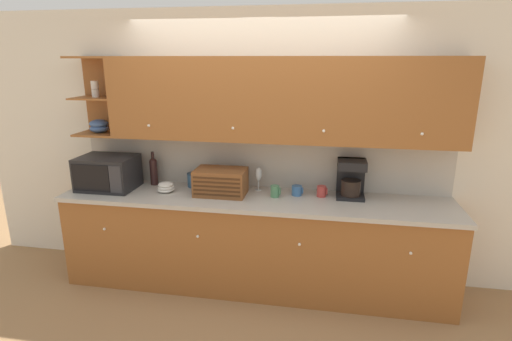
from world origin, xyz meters
TOP-DOWN VIEW (x-y plane):
  - ground_plane at (0.00, 0.00)m, footprint 24.00×24.00m
  - wall_back at (0.00, 0.03)m, footprint 6.00×0.06m
  - counter_unit at (-0.00, -0.32)m, footprint 3.62×0.67m
  - backsplash_panel at (0.00, -0.01)m, footprint 3.60×0.01m
  - upper_cabinets at (0.17, -0.17)m, footprint 3.60×0.35m
  - microwave at (-1.45, -0.32)m, footprint 0.53×0.41m
  - wine_bottle at (-1.06, -0.13)m, footprint 0.08×0.08m
  - bowl_stack_on_counter at (-0.86, -0.32)m, footprint 0.17×0.17m
  - storage_canister at (-0.65, -0.12)m, footprint 0.13×0.13m
  - bread_box at (-0.32, -0.30)m, footprint 0.47×0.31m
  - wine_glass at (0.01, -0.12)m, footprint 0.07×0.07m
  - mug_blue_second at (0.19, -0.29)m, footprint 0.09×0.08m
  - mug at (0.39, -0.21)m, footprint 0.11×0.09m
  - mug_patterned_third at (0.61, -0.20)m, footprint 0.10×0.09m
  - coffee_maker at (0.87, -0.16)m, footprint 0.25×0.24m

SIDE VIEW (x-z plane):
  - ground_plane at x=0.00m, z-range 0.00..0.00m
  - counter_unit at x=0.00m, z-range 0.00..0.91m
  - bowl_stack_on_counter at x=-0.86m, z-range 0.91..1.00m
  - mug at x=0.39m, z-range 0.91..1.00m
  - mug_patterned_third at x=0.61m, z-range 0.91..1.01m
  - mug_blue_second at x=0.19m, z-range 0.91..1.02m
  - storage_canister at x=-0.65m, z-range 0.91..1.05m
  - bread_box at x=-0.32m, z-range 0.91..1.15m
  - wine_bottle at x=-1.06m, z-range 0.89..1.23m
  - wine_glass at x=0.01m, z-range 0.95..1.18m
  - microwave at x=-1.45m, z-range 0.91..1.23m
  - coffee_maker at x=0.87m, z-range 0.91..1.26m
  - backsplash_panel at x=0.00m, z-range 0.91..1.42m
  - wall_back at x=0.00m, z-range 0.00..2.60m
  - upper_cabinets at x=0.17m, z-range 1.41..2.16m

